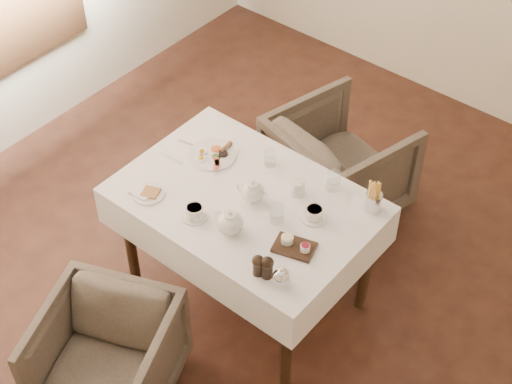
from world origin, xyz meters
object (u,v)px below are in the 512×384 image
object	(u,v)px
armchair_near	(107,358)
breakfast_plate	(213,154)
teapot_centre	(253,190)
armchair_far	(339,164)
table	(246,214)

from	to	relation	value
armchair_near	breakfast_plate	size ratio (longest dim) A/B	2.48
armchair_near	breakfast_plate	xyz separation A→B (m)	(-0.22, 1.05, 0.47)
breakfast_plate	teapot_centre	bearing A→B (deg)	0.51
armchair_far	teapot_centre	world-z (taller)	teapot_centre
armchair_far	breakfast_plate	xyz separation A→B (m)	(-0.31, -0.77, 0.43)
table	armchair_near	size ratio (longest dim) A/B	2.01
armchair_near	teapot_centre	xyz separation A→B (m)	(0.15, 0.93, 0.53)
table	breakfast_plate	xyz separation A→B (m)	(-0.34, 0.14, 0.13)
breakfast_plate	armchair_far	bearing A→B (deg)	87.27
table	armchair_near	world-z (taller)	table
armchair_near	teapot_centre	world-z (taller)	teapot_centre
armchair_far	armchair_near	bearing A→B (deg)	101.66
armchair_far	breakfast_plate	world-z (taller)	breakfast_plate
teapot_centre	armchair_near	bearing A→B (deg)	-115.79
breakfast_plate	table	bearing A→B (deg)	-3.56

